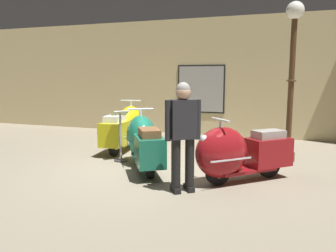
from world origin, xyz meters
The scene contains 8 objects.
ground_plane centered at (0.00, 0.00, 0.00)m, with size 60.00×60.00×0.00m, color gray.
showroom_back_wall centered at (0.14, 4.04, 1.67)m, with size 18.00×0.63×3.34m.
scooter_0 centered at (-1.16, 1.48, 0.52)m, with size 0.69×1.89×1.13m.
scooter_1 centered at (-0.13, 0.10, 0.50)m, with size 1.37×1.78×1.09m.
scooter_2 centered at (1.62, -0.24, 0.48)m, with size 1.60×1.52×1.05m.
lamppost centered at (2.43, 1.49, 1.91)m, with size 0.34×0.34×3.10m.
visitor_0 centered at (0.94, -0.95, 0.93)m, with size 0.46×0.40×1.61m.
info_stanchion centered at (-0.75, 0.39, 0.43)m, with size 0.38×0.39×1.03m.
Camera 1 is at (2.26, -5.47, 1.68)m, focal length 35.35 mm.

